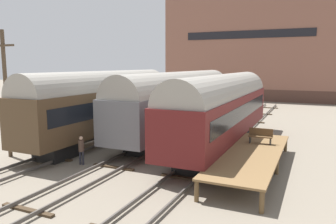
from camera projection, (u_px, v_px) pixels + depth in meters
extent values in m
plane|color=slate|center=(140.00, 155.00, 21.02)|extent=(200.00, 200.00, 0.00)
cube|color=#4C4742|center=(78.00, 144.00, 23.05)|extent=(0.08, 60.00, 0.16)
cube|color=#4C4742|center=(94.00, 146.00, 22.46)|extent=(0.08, 60.00, 0.16)
cube|color=#3D2D1E|center=(55.00, 158.00, 20.07)|extent=(2.60, 0.24, 0.10)
cube|color=#3D2D1E|center=(111.00, 138.00, 25.47)|extent=(2.60, 0.24, 0.10)
cube|color=#3D2D1E|center=(147.00, 125.00, 30.87)|extent=(2.60, 0.24, 0.10)
cube|color=#3D2D1E|center=(173.00, 116.00, 36.28)|extent=(2.60, 0.24, 0.10)
cube|color=#3D2D1E|center=(192.00, 110.00, 41.68)|extent=(2.60, 0.24, 0.10)
cube|color=#3D2D1E|center=(206.00, 104.00, 47.08)|extent=(2.60, 0.24, 0.10)
cube|color=#4C4742|center=(130.00, 151.00, 21.29)|extent=(0.08, 60.00, 0.16)
cube|color=#4C4742|center=(150.00, 153.00, 20.70)|extent=(0.08, 60.00, 0.16)
cube|color=#3D2D1E|center=(28.00, 210.00, 12.91)|extent=(2.60, 0.24, 0.10)
cube|color=#3D2D1E|center=(113.00, 167.00, 18.31)|extent=(2.60, 0.24, 0.10)
cube|color=#3D2D1E|center=(160.00, 144.00, 23.71)|extent=(2.60, 0.24, 0.10)
cube|color=#3D2D1E|center=(190.00, 129.00, 29.11)|extent=(2.60, 0.24, 0.10)
cube|color=#3D2D1E|center=(210.00, 119.00, 34.51)|extent=(2.60, 0.24, 0.10)
cube|color=#3D2D1E|center=(225.00, 112.00, 39.92)|extent=(2.60, 0.24, 0.10)
cube|color=#3D2D1E|center=(236.00, 106.00, 45.32)|extent=(2.60, 0.24, 0.10)
cube|color=#4C4742|center=(192.00, 159.00, 19.52)|extent=(0.08, 60.00, 0.16)
cube|color=#4C4742|center=(215.00, 161.00, 18.93)|extent=(0.08, 60.00, 0.16)
cube|color=#3D2D1E|center=(185.00, 178.00, 16.55)|extent=(2.60, 0.24, 0.10)
cube|color=#3D2D1E|center=(218.00, 150.00, 21.95)|extent=(2.60, 0.24, 0.10)
cube|color=#3D2D1E|center=(238.00, 133.00, 27.35)|extent=(2.60, 0.24, 0.10)
cube|color=#3D2D1E|center=(251.00, 122.00, 32.75)|extent=(2.60, 0.24, 0.10)
cube|color=#3D2D1E|center=(261.00, 114.00, 38.15)|extent=(2.60, 0.24, 0.10)
cube|color=#3D2D1E|center=(268.00, 108.00, 43.55)|extent=(2.60, 0.24, 0.10)
cube|color=black|center=(203.00, 118.00, 32.46)|extent=(1.80, 2.40, 1.00)
cube|color=black|center=(144.00, 145.00, 21.49)|extent=(1.80, 2.40, 1.00)
cube|color=slate|center=(180.00, 106.00, 26.71)|extent=(3.04, 18.75, 2.74)
cube|color=black|center=(180.00, 102.00, 26.66)|extent=(3.08, 17.25, 0.98)
cylinder|color=gray|center=(180.00, 90.00, 26.51)|extent=(2.89, 18.37, 2.89)
cube|color=black|center=(239.00, 127.00, 27.73)|extent=(1.80, 2.40, 1.00)
cube|color=black|center=(195.00, 161.00, 17.87)|extent=(1.80, 2.40, 1.00)
cube|color=#5B1919|center=(223.00, 114.00, 22.54)|extent=(2.99, 16.86, 2.68)
cube|color=black|center=(223.00, 110.00, 22.49)|extent=(3.03, 15.51, 0.97)
cylinder|color=gray|center=(223.00, 95.00, 22.34)|extent=(2.84, 16.52, 2.84)
cube|color=black|center=(139.00, 123.00, 29.42)|extent=(1.80, 2.40, 1.00)
cube|color=black|center=(57.00, 150.00, 20.23)|extent=(1.80, 2.40, 1.00)
cube|color=#4C3823|center=(105.00, 109.00, 24.54)|extent=(2.84, 15.71, 2.93)
cube|color=black|center=(105.00, 104.00, 24.49)|extent=(2.88, 14.46, 1.06)
cylinder|color=gray|center=(104.00, 89.00, 24.33)|extent=(2.69, 15.40, 2.69)
cube|color=brown|center=(251.00, 154.00, 17.70)|extent=(2.98, 10.41, 0.10)
cylinder|color=brown|center=(197.00, 191.00, 13.77)|extent=(0.20, 0.20, 0.91)
cylinder|color=brown|center=(262.00, 202.00, 12.67)|extent=(0.20, 0.20, 0.91)
cylinder|color=brown|center=(245.00, 141.00, 22.88)|extent=(0.20, 0.20, 0.91)
cylinder|color=brown|center=(286.00, 145.00, 21.78)|extent=(0.20, 0.20, 0.91)
cylinder|color=brown|center=(227.00, 160.00, 18.32)|extent=(0.20, 0.20, 0.91)
cylinder|color=brown|center=(277.00, 166.00, 17.22)|extent=(0.20, 0.20, 0.91)
cube|color=brown|center=(260.00, 137.00, 19.66)|extent=(1.40, 0.40, 0.06)
cube|color=brown|center=(261.00, 132.00, 19.77)|extent=(1.40, 0.06, 0.45)
cube|color=black|center=(250.00, 139.00, 19.94)|extent=(0.06, 0.40, 0.40)
cube|color=black|center=(270.00, 141.00, 19.45)|extent=(0.06, 0.40, 0.40)
cylinder|color=#282833|center=(80.00, 158.00, 18.91)|extent=(0.12, 0.12, 0.80)
cylinder|color=#282833|center=(83.00, 158.00, 18.83)|extent=(0.12, 0.12, 0.80)
cylinder|color=#4C382D|center=(81.00, 146.00, 18.77)|extent=(0.32, 0.32, 0.66)
sphere|color=tan|center=(81.00, 138.00, 18.70)|extent=(0.22, 0.22, 0.22)
cylinder|color=#473828|center=(6.00, 95.00, 20.06)|extent=(0.24, 0.24, 7.81)
cube|color=#473828|center=(3.00, 45.00, 19.63)|extent=(1.80, 0.12, 0.12)
cube|color=#4F342A|center=(252.00, 92.00, 58.08)|extent=(28.22, 12.69, 1.89)
cube|color=brown|center=(254.00, 37.00, 56.72)|extent=(28.22, 12.69, 17.02)
cube|color=black|center=(247.00, 34.00, 50.96)|extent=(19.75, 0.10, 1.20)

